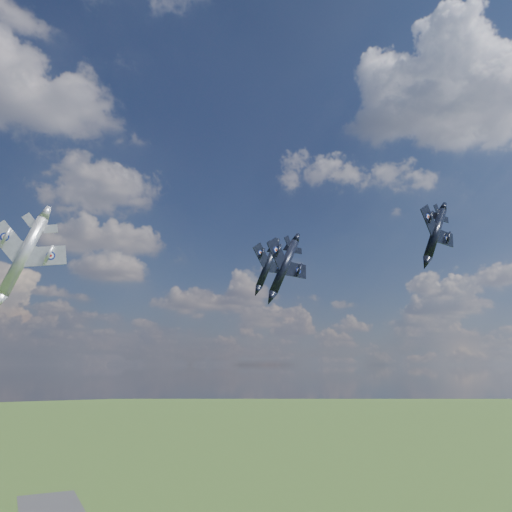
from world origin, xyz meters
name	(u,v)px	position (x,y,z in m)	size (l,w,h in m)	color
jet_lead_navy	(284,267)	(8.02, 6.16, 79.93)	(8.94, 12.46, 2.58)	black
jet_right_navy	(435,234)	(28.44, -2.58, 85.08)	(9.16, 12.77, 2.64)	black
jet_high_navy	(268,265)	(17.49, 29.35, 85.08)	(9.63, 13.43, 2.78)	black
jet_left_silver	(23,256)	(-25.28, 21.02, 81.21)	(11.75, 16.38, 3.39)	#9A9CA4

